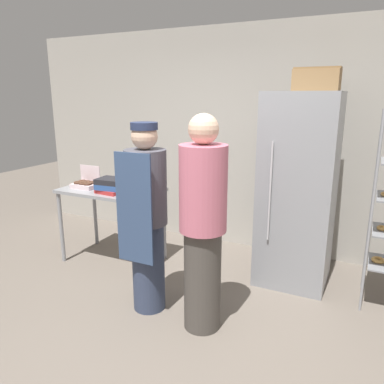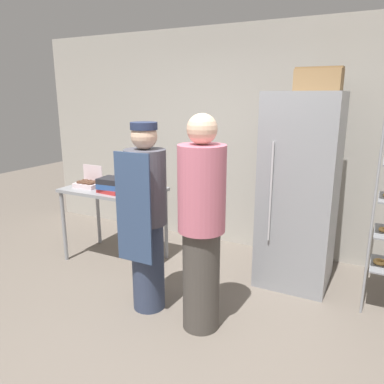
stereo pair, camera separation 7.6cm
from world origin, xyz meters
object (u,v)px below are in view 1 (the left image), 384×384
at_px(refrigerator, 298,191).
at_px(binder_stack, 111,185).
at_px(person_baker, 147,217).
at_px(blender_pitcher, 127,176).
at_px(donut_box, 85,184).
at_px(person_customer, 203,225).
at_px(cardboard_storage_box, 317,80).

height_order(refrigerator, binder_stack, refrigerator).
xyz_separation_m(binder_stack, person_baker, (0.81, -0.57, -0.07)).
distance_m(blender_pitcher, person_baker, 1.17).
height_order(refrigerator, donut_box, refrigerator).
bearing_deg(person_customer, binder_stack, 155.79).
relative_size(refrigerator, blender_pitcher, 6.60).
bearing_deg(person_baker, refrigerator, 46.92).
height_order(refrigerator, cardboard_storage_box, cardboard_storage_box).
height_order(blender_pitcher, person_customer, person_customer).
height_order(donut_box, person_baker, person_baker).
xyz_separation_m(blender_pitcher, person_customer, (1.35, -0.90, -0.09)).
bearing_deg(donut_box, refrigerator, 12.86).
bearing_deg(person_baker, donut_box, 153.07).
bearing_deg(binder_stack, cardboard_storage_box, 19.07).
bearing_deg(binder_stack, person_baker, -34.85).
height_order(refrigerator, person_baker, refrigerator).
bearing_deg(blender_pitcher, person_baker, -46.86).
bearing_deg(donut_box, cardboard_storage_box, 14.79).
bearing_deg(binder_stack, person_customer, -24.21).
bearing_deg(blender_pitcher, donut_box, -151.04).
height_order(donut_box, cardboard_storage_box, cardboard_storage_box).
distance_m(donut_box, binder_stack, 0.41).
distance_m(refrigerator, person_baker, 1.56).
relative_size(donut_box, binder_stack, 0.94).
distance_m(cardboard_storage_box, person_baker, 2.05).
distance_m(person_baker, person_customer, 0.56).
height_order(binder_stack, person_customer, person_customer).
bearing_deg(cardboard_storage_box, person_baker, -132.71).
distance_m(refrigerator, binder_stack, 1.96).
bearing_deg(refrigerator, person_baker, -133.08).
distance_m(donut_box, cardboard_storage_box, 2.69).
bearing_deg(person_customer, donut_box, 159.36).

